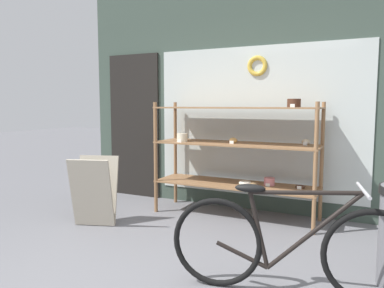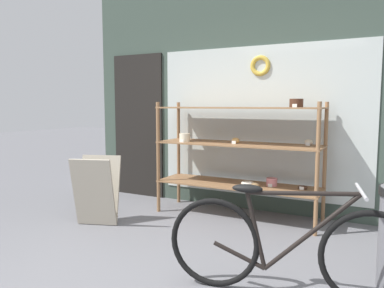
{
  "view_description": "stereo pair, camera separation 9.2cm",
  "coord_description": "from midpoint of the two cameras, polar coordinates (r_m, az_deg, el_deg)",
  "views": [
    {
      "loc": [
        1.55,
        -2.26,
        1.37
      ],
      "look_at": [
        0.03,
        0.86,
        1.0
      ],
      "focal_mm": 35.0,
      "sensor_mm": 36.0,
      "label": 1
    },
    {
      "loc": [
        1.63,
        -2.22,
        1.37
      ],
      "look_at": [
        0.03,
        0.86,
        1.0
      ],
      "focal_mm": 35.0,
      "sensor_mm": 36.0,
      "label": 2
    }
  ],
  "objects": [
    {
      "name": "bicycle",
      "position": [
        2.84,
        15.23,
        -14.93
      ],
      "size": [
        1.73,
        0.5,
        0.81
      ],
      "rotation": [
        0.0,
        0.0,
        0.19
      ],
      "color": "black",
      "rests_on": "ground_plane"
    },
    {
      "name": "ground_plane",
      "position": [
        3.07,
        -7.52,
        -20.52
      ],
      "size": [
        30.0,
        30.0,
        0.0
      ],
      "primitive_type": "plane",
      "color": "slate"
    },
    {
      "name": "display_case",
      "position": [
        4.54,
        7.8,
        -0.62
      ],
      "size": [
        1.98,
        0.57,
        1.43
      ],
      "color": "#8E6642",
      "rests_on": "ground_plane"
    },
    {
      "name": "sandwich_board",
      "position": [
        4.39,
        -13.76,
        -6.96
      ],
      "size": [
        0.56,
        0.51,
        0.78
      ],
      "rotation": [
        0.0,
        0.0,
        0.33
      ],
      "color": "#B2A893",
      "rests_on": "ground_plane"
    },
    {
      "name": "storefront_facade",
      "position": [
        4.95,
        8.22,
        8.35
      ],
      "size": [
        4.66,
        0.13,
        3.25
      ],
      "color": "#3D4C42",
      "rests_on": "ground_plane"
    }
  ]
}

